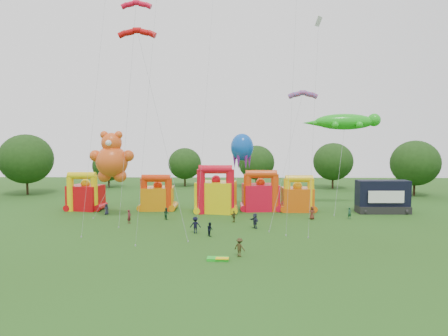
{
  "coord_description": "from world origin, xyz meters",
  "views": [
    {
      "loc": [
        2.64,
        -34.17,
        11.21
      ],
      "look_at": [
        1.57,
        18.0,
        7.33
      ],
      "focal_mm": 32.0,
      "sensor_mm": 36.0,
      "label": 1
    }
  ],
  "objects_px": {
    "bouncy_castle_2": "(216,194)",
    "teddy_bear_kite": "(111,163)",
    "stage_trailer": "(383,197)",
    "octopus_kite": "(236,175)",
    "spectator_4": "(234,216)",
    "gecko_kite": "(341,159)",
    "spectator_0": "(107,209)",
    "bouncy_castle_0": "(85,195)"
  },
  "relations": [
    {
      "from": "bouncy_castle_0",
      "to": "spectator_0",
      "type": "xyz_separation_m",
      "value": [
        4.51,
        -3.68,
        -1.53
      ]
    },
    {
      "from": "gecko_kite",
      "to": "octopus_kite",
      "type": "height_order",
      "value": "gecko_kite"
    },
    {
      "from": "spectator_0",
      "to": "teddy_bear_kite",
      "type": "bearing_deg",
      "value": -49.3
    },
    {
      "from": "bouncy_castle_0",
      "to": "bouncy_castle_2",
      "type": "height_order",
      "value": "bouncy_castle_2"
    },
    {
      "from": "teddy_bear_kite",
      "to": "spectator_0",
      "type": "distance_m",
      "value": 7.58
    },
    {
      "from": "bouncy_castle_2",
      "to": "teddy_bear_kite",
      "type": "distance_m",
      "value": 16.03
    },
    {
      "from": "bouncy_castle_0",
      "to": "bouncy_castle_2",
      "type": "xyz_separation_m",
      "value": [
        20.61,
        -1.65,
        0.44
      ]
    },
    {
      "from": "bouncy_castle_0",
      "to": "octopus_kite",
      "type": "xyz_separation_m",
      "value": [
        23.64,
        1.01,
        3.08
      ]
    },
    {
      "from": "gecko_kite",
      "to": "spectator_0",
      "type": "xyz_separation_m",
      "value": [
        -35.44,
        -4.47,
        -7.18
      ]
    },
    {
      "from": "bouncy_castle_0",
      "to": "octopus_kite",
      "type": "height_order",
      "value": "octopus_kite"
    },
    {
      "from": "spectator_0",
      "to": "spectator_4",
      "type": "relative_size",
      "value": 1.01
    },
    {
      "from": "bouncy_castle_2",
      "to": "gecko_kite",
      "type": "bearing_deg",
      "value": 7.21
    },
    {
      "from": "bouncy_castle_2",
      "to": "teddy_bear_kite",
      "type": "relative_size",
      "value": 0.59
    },
    {
      "from": "bouncy_castle_2",
      "to": "stage_trailer",
      "type": "height_order",
      "value": "bouncy_castle_2"
    },
    {
      "from": "stage_trailer",
      "to": "spectator_0",
      "type": "relative_size",
      "value": 4.88
    },
    {
      "from": "gecko_kite",
      "to": "spectator_0",
      "type": "bearing_deg",
      "value": -172.81
    },
    {
      "from": "stage_trailer",
      "to": "spectator_0",
      "type": "xyz_separation_m",
      "value": [
        -41.22,
        -2.17,
        -1.6
      ]
    },
    {
      "from": "spectator_0",
      "to": "spectator_4",
      "type": "bearing_deg",
      "value": -7.51
    },
    {
      "from": "spectator_4",
      "to": "bouncy_castle_2",
      "type": "bearing_deg",
      "value": -107.7
    },
    {
      "from": "octopus_kite",
      "to": "teddy_bear_kite",
      "type": "bearing_deg",
      "value": -158.16
    },
    {
      "from": "stage_trailer",
      "to": "octopus_kite",
      "type": "bearing_deg",
      "value": 173.51
    },
    {
      "from": "stage_trailer",
      "to": "teddy_bear_kite",
      "type": "bearing_deg",
      "value": -173.48
    },
    {
      "from": "stage_trailer",
      "to": "teddy_bear_kite",
      "type": "xyz_separation_m",
      "value": [
        -39.68,
        -4.53,
        5.44
      ]
    },
    {
      "from": "bouncy_castle_2",
      "to": "stage_trailer",
      "type": "relative_size",
      "value": 0.95
    },
    {
      "from": "stage_trailer",
      "to": "bouncy_castle_0",
      "type": "bearing_deg",
      "value": 178.11
    },
    {
      "from": "teddy_bear_kite",
      "to": "stage_trailer",
      "type": "bearing_deg",
      "value": 6.52
    },
    {
      "from": "bouncy_castle_2",
      "to": "stage_trailer",
      "type": "xyz_separation_m",
      "value": [
        25.12,
        0.14,
        -0.37
      ]
    },
    {
      "from": "gecko_kite",
      "to": "spectator_4",
      "type": "distance_m",
      "value": 20.5
    },
    {
      "from": "bouncy_castle_0",
      "to": "teddy_bear_kite",
      "type": "xyz_separation_m",
      "value": [
        6.05,
        -6.04,
        5.51
      ]
    },
    {
      "from": "octopus_kite",
      "to": "spectator_4",
      "type": "height_order",
      "value": "octopus_kite"
    },
    {
      "from": "teddy_bear_kite",
      "to": "bouncy_castle_0",
      "type": "bearing_deg",
      "value": 135.04
    },
    {
      "from": "bouncy_castle_0",
      "to": "spectator_4",
      "type": "bearing_deg",
      "value": -20.65
    },
    {
      "from": "octopus_kite",
      "to": "bouncy_castle_2",
      "type": "bearing_deg",
      "value": -138.79
    },
    {
      "from": "bouncy_castle_0",
      "to": "spectator_4",
      "type": "distance_m",
      "value": 24.97
    },
    {
      "from": "stage_trailer",
      "to": "gecko_kite",
      "type": "relative_size",
      "value": 0.5
    },
    {
      "from": "teddy_bear_kite",
      "to": "bouncy_castle_2",
      "type": "bearing_deg",
      "value": 16.79
    },
    {
      "from": "bouncy_castle_0",
      "to": "octopus_kite",
      "type": "bearing_deg",
      "value": 2.44
    },
    {
      "from": "spectator_0",
      "to": "spectator_4",
      "type": "distance_m",
      "value": 19.49
    },
    {
      "from": "bouncy_castle_0",
      "to": "bouncy_castle_2",
      "type": "distance_m",
      "value": 20.68
    },
    {
      "from": "spectator_4",
      "to": "spectator_0",
      "type": "bearing_deg",
      "value": -53.71
    },
    {
      "from": "spectator_4",
      "to": "teddy_bear_kite",
      "type": "bearing_deg",
      "value": -47.54
    },
    {
      "from": "stage_trailer",
      "to": "octopus_kite",
      "type": "xyz_separation_m",
      "value": [
        -22.09,
        2.51,
        3.01
      ]
    }
  ]
}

